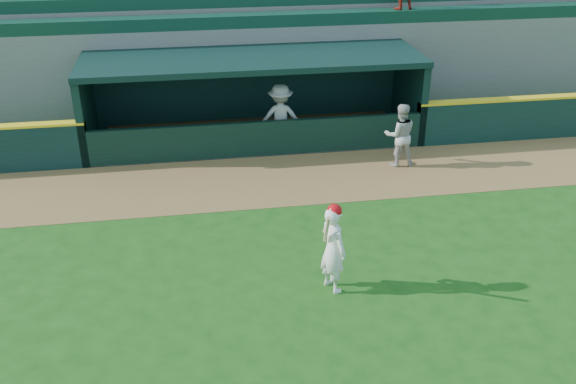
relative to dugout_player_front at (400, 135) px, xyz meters
name	(u,v)px	position (x,y,z in m)	size (l,w,h in m)	color
ground	(302,293)	(-3.56, -5.32, -0.85)	(120.00, 120.00, 0.00)	#194812
warning_track	(267,180)	(-3.56, -0.42, -0.84)	(40.00, 3.00, 0.01)	brown
dugout_player_front	(400,135)	(0.00, 0.00, 0.00)	(0.82, 0.64, 1.69)	#ABACA6
dugout_player_inside	(280,117)	(-2.91, 1.60, 0.09)	(1.20, 0.69, 1.87)	#A1A19C
dugout	(252,92)	(-3.56, 2.68, 0.51)	(9.40, 2.80, 2.46)	slate
stands	(237,22)	(-3.56, 7.25, 1.56)	(34.50, 6.25, 7.61)	slate
batter_at_plate	(333,247)	(-2.98, -5.26, 0.04)	(0.63, 0.85, 1.78)	white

